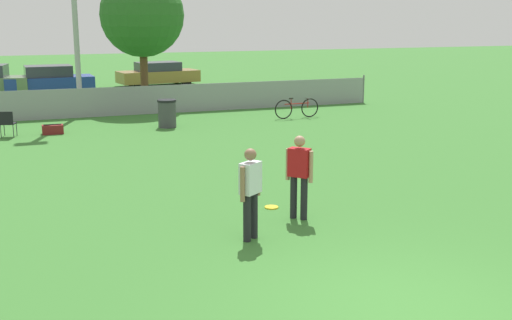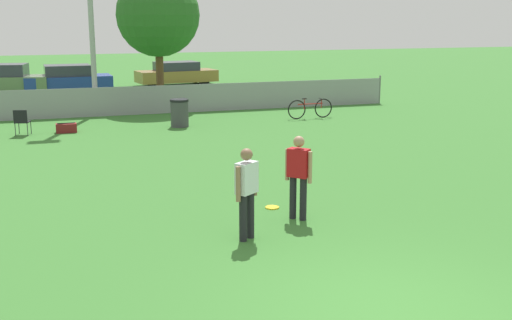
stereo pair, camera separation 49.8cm
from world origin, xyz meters
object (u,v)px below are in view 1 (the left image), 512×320
object	(u,v)px
gear_bag_sideline	(53,129)
parked_car_blue	(49,81)
player_receiver_white	(250,188)
frisbee_disc	(271,207)
bicycle_sideline	(297,108)
trash_bin	(167,113)
player_defender_red	(299,172)
tree_near_pole	(142,15)
parked_car_tan	(158,74)
folding_chair_sideline	(7,122)

from	to	relation	value
gear_bag_sideline	parked_car_blue	size ratio (longest dim) A/B	0.16
player_receiver_white	gear_bag_sideline	world-z (taller)	player_receiver_white
frisbee_disc	bicycle_sideline	world-z (taller)	bicycle_sideline
trash_bin	player_defender_red	bearing A→B (deg)	-90.00
parked_car_blue	tree_near_pole	bearing A→B (deg)	-61.38
gear_bag_sideline	player_receiver_white	bearing A→B (deg)	-77.83
bicycle_sideline	parked_car_tan	xyz separation A→B (m)	(-2.37, 13.16, 0.26)
player_defender_red	trash_bin	size ratio (longest dim) A/B	1.68
bicycle_sideline	trash_bin	distance (m)	4.99
player_receiver_white	parked_car_blue	size ratio (longest dim) A/B	0.38
gear_bag_sideline	parked_car_tan	world-z (taller)	parked_car_tan
folding_chair_sideline	player_receiver_white	bearing A→B (deg)	123.69
bicycle_sideline	parked_car_blue	xyz separation A→B (m)	(-8.21, 10.78, 0.31)
player_defender_red	parked_car_blue	world-z (taller)	player_defender_red
player_defender_red	parked_car_blue	bearing A→B (deg)	147.16
parked_car_tan	tree_near_pole	bearing A→B (deg)	-113.72
folding_chair_sideline	trash_bin	xyz separation A→B (m)	(5.11, 0.08, -0.01)
frisbee_disc	bicycle_sideline	xyz separation A→B (m)	(5.20, 10.31, 0.36)
tree_near_pole	gear_bag_sideline	bearing A→B (deg)	-127.90
folding_chair_sideline	player_defender_red	bearing A→B (deg)	130.53
trash_bin	parked_car_tan	bearing A→B (deg)	79.01
parked_car_tan	trash_bin	bearing A→B (deg)	-108.81
trash_bin	frisbee_disc	bearing A→B (deg)	-91.24
player_defender_red	player_receiver_white	distance (m)	1.46
gear_bag_sideline	parked_car_tan	size ratio (longest dim) A/B	0.15
player_defender_red	gear_bag_sideline	distance (m)	11.56
bicycle_sideline	frisbee_disc	bearing A→B (deg)	-119.77
tree_near_pole	parked_car_blue	xyz separation A→B (m)	(-3.50, 5.84, -3.08)
gear_bag_sideline	parked_car_tan	distance (m)	14.83
player_defender_red	parked_car_tan	world-z (taller)	player_defender_red
player_receiver_white	gear_bag_sideline	bearing A→B (deg)	66.21
frisbee_disc	gear_bag_sideline	world-z (taller)	gear_bag_sideline
tree_near_pole	bicycle_sideline	xyz separation A→B (m)	(4.71, -4.95, -3.39)
folding_chair_sideline	tree_near_pole	bearing A→B (deg)	-120.26
gear_bag_sideline	bicycle_sideline	bearing A→B (deg)	1.47
player_defender_red	parked_car_tan	bearing A→B (deg)	132.65
tree_near_pole	parked_car_blue	bearing A→B (deg)	120.93
parked_car_blue	player_receiver_white	bearing A→B (deg)	-87.30
frisbee_disc	trash_bin	bearing A→B (deg)	88.76
tree_near_pole	gear_bag_sideline	world-z (taller)	tree_near_pole
player_receiver_white	parked_car_blue	bearing A→B (deg)	59.05
frisbee_disc	parked_car_blue	distance (m)	21.32
tree_near_pole	folding_chair_sideline	size ratio (longest dim) A/B	6.60
bicycle_sideline	gear_bag_sideline	bearing A→B (deg)	178.45
frisbee_disc	trash_bin	xyz separation A→B (m)	(0.22, 10.05, 0.46)
player_defender_red	gear_bag_sideline	bearing A→B (deg)	157.79
frisbee_disc	parked_car_blue	bearing A→B (deg)	98.13
frisbee_disc	parked_car_tan	xyz separation A→B (m)	(2.82, 23.48, 0.61)
trash_bin	folding_chair_sideline	bearing A→B (deg)	-179.11
folding_chair_sideline	parked_car_blue	xyz separation A→B (m)	(1.88, 11.12, 0.19)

